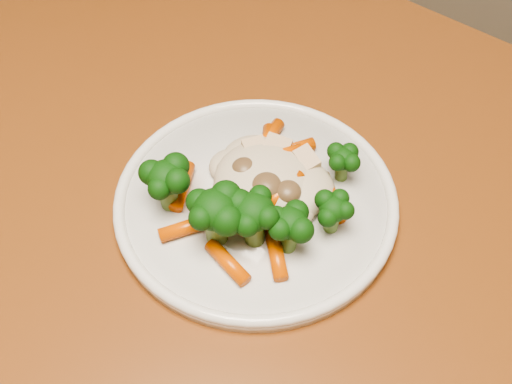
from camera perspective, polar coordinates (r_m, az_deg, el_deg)
dining_table at (r=0.64m, az=-6.62°, el=-7.37°), size 1.27×0.92×0.75m
plate at (r=0.55m, az=0.00°, el=-0.95°), size 0.24×0.24×0.01m
meal at (r=0.52m, az=-0.23°, el=-0.22°), size 0.17×0.16×0.05m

